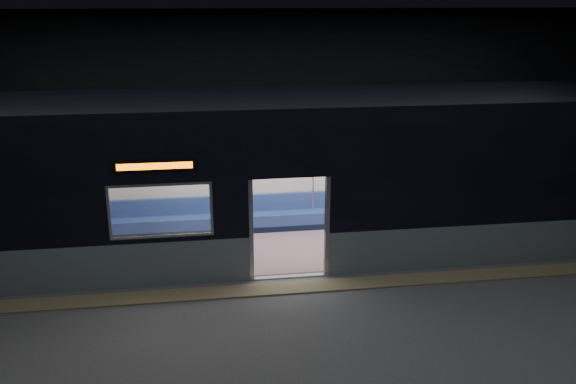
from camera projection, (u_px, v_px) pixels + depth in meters
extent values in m
cube|color=#47494C|center=(298.00, 302.00, 11.03)|extent=(24.00, 14.00, 0.01)
cube|color=black|center=(300.00, 16.00, 9.52)|extent=(24.00, 14.00, 0.04)
cube|color=black|center=(258.00, 102.00, 16.85)|extent=(24.00, 0.04, 5.00)
cube|color=#8C7F59|center=(293.00, 288.00, 11.54)|extent=(22.80, 0.50, 0.03)
cube|color=gray|center=(29.00, 271.00, 11.22)|extent=(8.30, 0.12, 0.90)
cube|color=gray|center=(521.00, 242.00, 12.57)|extent=(8.30, 0.12, 0.90)
cube|color=black|center=(18.00, 189.00, 10.73)|extent=(8.30, 0.12, 2.30)
cube|color=black|center=(531.00, 167.00, 12.09)|extent=(8.30, 0.12, 2.30)
cube|color=black|center=(289.00, 147.00, 11.23)|extent=(1.40, 0.12, 1.15)
cube|color=#B7BABC|center=(251.00, 230.00, 11.62)|extent=(0.08, 0.14, 2.05)
cube|color=#B7BABC|center=(327.00, 226.00, 11.82)|extent=(0.08, 0.14, 2.05)
cube|color=black|center=(155.00, 166.00, 10.89)|extent=(1.50, 0.04, 0.18)
cube|color=#E15E00|center=(155.00, 166.00, 10.88)|extent=(1.34, 0.03, 0.12)
cube|color=beige|center=(271.00, 162.00, 14.26)|extent=(18.00, 0.12, 3.20)
cube|color=black|center=(279.00, 100.00, 12.39)|extent=(18.00, 3.00, 0.15)
cube|color=#835F6A|center=(280.00, 248.00, 13.38)|extent=(17.76, 2.76, 0.04)
cube|color=beige|center=(279.00, 144.00, 12.68)|extent=(17.76, 2.76, 0.10)
cube|color=#304F8A|center=(273.00, 221.00, 14.37)|extent=(11.00, 0.48, 0.41)
cube|color=#304F8A|center=(272.00, 202.00, 14.43)|extent=(11.00, 0.10, 0.40)
cube|color=#6F515B|center=(119.00, 268.00, 11.83)|extent=(4.40, 0.48, 0.41)
cube|color=#6F515B|center=(443.00, 249.00, 12.75)|extent=(4.40, 0.48, 0.41)
cylinder|color=silver|center=(239.00, 218.00, 11.84)|extent=(0.04, 0.04, 2.26)
cylinder|color=silver|center=(232.00, 185.00, 13.97)|extent=(0.04, 0.04, 2.26)
cylinder|color=silver|center=(334.00, 213.00, 12.10)|extent=(0.04, 0.04, 2.26)
cylinder|color=silver|center=(313.00, 181.00, 14.23)|extent=(0.04, 0.04, 2.26)
cylinder|color=silver|center=(273.00, 151.00, 13.81)|extent=(11.00, 0.03, 0.03)
cube|color=black|center=(389.00, 207.00, 14.46)|extent=(0.16, 0.45, 0.15)
cube|color=black|center=(398.00, 206.00, 14.49)|extent=(0.16, 0.45, 0.15)
cylinder|color=black|center=(391.00, 220.00, 14.35)|extent=(0.11, 0.11, 0.43)
cylinder|color=black|center=(400.00, 220.00, 14.38)|extent=(0.11, 0.11, 0.43)
cube|color=pink|center=(391.00, 203.00, 14.65)|extent=(0.39, 0.21, 0.19)
cylinder|color=pink|center=(391.00, 189.00, 14.57)|extent=(0.37, 0.37, 0.50)
sphere|color=tan|center=(392.00, 175.00, 14.45)|extent=(0.20, 0.20, 0.20)
sphere|color=black|center=(392.00, 173.00, 14.47)|extent=(0.21, 0.21, 0.21)
cube|color=black|center=(396.00, 202.00, 14.37)|extent=(0.30, 0.26, 0.14)
cube|color=white|center=(470.00, 159.00, 14.89)|extent=(1.11, 0.03, 0.72)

